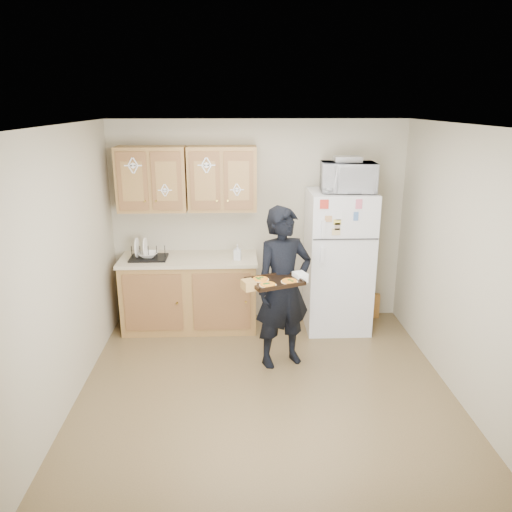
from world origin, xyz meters
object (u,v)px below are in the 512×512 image
object	(u,v)px
refrigerator	(338,261)
microwave	(348,177)
dish_rack	(148,252)
baking_tray	(275,282)
person	(283,288)

from	to	relation	value
refrigerator	microwave	size ratio (longest dim) A/B	2.80
dish_rack	baking_tray	bearing A→B (deg)	-40.02
refrigerator	baking_tray	distance (m)	1.45
person	baking_tray	bearing A→B (deg)	-133.37
refrigerator	baking_tray	world-z (taller)	refrigerator
microwave	person	bearing A→B (deg)	-130.57
baking_tray	microwave	distance (m)	1.67
dish_rack	person	bearing A→B (deg)	-30.82
baking_tray	dish_rack	size ratio (longest dim) A/B	1.14
microwave	dish_rack	bearing A→B (deg)	-178.75
refrigerator	microwave	distance (m)	1.02
microwave	dish_rack	xyz separation A→B (m)	(-2.33, 0.08, -0.88)
person	refrigerator	bearing A→B (deg)	28.27
person	dish_rack	size ratio (longest dim) A/B	3.91
person	dish_rack	world-z (taller)	person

